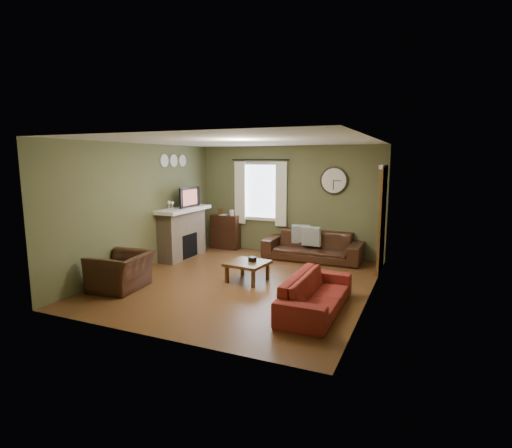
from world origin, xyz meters
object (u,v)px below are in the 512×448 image
at_px(bookshelf, 226,232).
at_px(armchair, 121,271).
at_px(coffee_table, 248,272).
at_px(sofa_red, 316,293).
at_px(sofa_brown, 312,246).

bearing_deg(bookshelf, armchair, -92.27).
height_order(bookshelf, coffee_table, bookshelf).
relative_size(sofa_red, coffee_table, 2.69).
bearing_deg(sofa_brown, armchair, -126.87).
xyz_separation_m(bookshelf, sofa_brown, (2.39, -0.28, -0.11)).
xyz_separation_m(bookshelf, sofa_red, (3.29, -3.29, -0.16)).
height_order(bookshelf, armchair, bookshelf).
bearing_deg(sofa_red, coffee_table, 59.24).
distance_m(armchair, coffee_table, 2.27).
height_order(sofa_brown, armchair, sofa_brown).
bearing_deg(sofa_brown, sofa_red, -73.38).
bearing_deg(sofa_red, bookshelf, 44.99).
distance_m(bookshelf, sofa_brown, 2.41).
bearing_deg(sofa_red, sofa_brown, 16.62).
xyz_separation_m(sofa_brown, armchair, (-2.53, -3.38, -0.00)).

